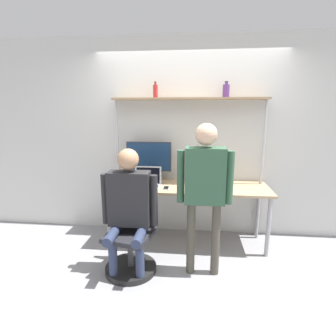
{
  "coord_description": "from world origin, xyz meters",
  "views": [
    {
      "loc": [
        0.08,
        -2.92,
        1.73
      ],
      "look_at": [
        -0.2,
        -0.19,
        1.13
      ],
      "focal_mm": 28.0,
      "sensor_mm": 36.0,
      "label": 1
    }
  ],
  "objects": [
    {
      "name": "monitor",
      "position": [
        -0.54,
        0.55,
        1.09
      ],
      "size": [
        0.62,
        0.18,
        0.54
      ],
      "color": "#333338",
      "rests_on": "desk"
    },
    {
      "name": "office_chair",
      "position": [
        -0.58,
        -0.35,
        0.27
      ],
      "size": [
        0.56,
        0.56,
        0.9
      ],
      "color": "black",
      "rests_on": "ground_plane"
    },
    {
      "name": "desk",
      "position": [
        0.0,
        0.36,
        0.71
      ],
      "size": [
        2.08,
        0.67,
        0.78
      ],
      "color": "tan",
      "rests_on": "ground_plane"
    },
    {
      "name": "person_standing",
      "position": [
        0.19,
        -0.34,
        1.03
      ],
      "size": [
        0.57,
        0.22,
        1.62
      ],
      "color": "#4C473D",
      "rests_on": "ground_plane"
    },
    {
      "name": "cell_phone",
      "position": [
        -0.26,
        0.21,
        0.78
      ],
      "size": [
        0.07,
        0.15,
        0.01
      ],
      "color": "silver",
      "rests_on": "desk"
    },
    {
      "name": "shelf_unit",
      "position": [
        0.0,
        0.55,
        1.63
      ],
      "size": [
        1.97,
        0.28,
        1.89
      ],
      "color": "#997A56",
      "rests_on": "ground_plane"
    },
    {
      "name": "bottle_purple",
      "position": [
        0.46,
        0.55,
        1.98
      ],
      "size": [
        0.09,
        0.09,
        0.2
      ],
      "color": "#593372",
      "rests_on": "shelf_unit"
    },
    {
      "name": "wall_back",
      "position": [
        0.0,
        0.72,
        1.35
      ],
      "size": [
        8.0,
        0.06,
        2.7
      ],
      "color": "silver",
      "rests_on": "ground_plane"
    },
    {
      "name": "laptop",
      "position": [
        -0.51,
        0.3,
        0.85
      ],
      "size": [
        0.35,
        0.24,
        0.25
      ],
      "color": "#BCBCC1",
      "rests_on": "desk"
    },
    {
      "name": "person_seated",
      "position": [
        -0.59,
        -0.39,
        0.8
      ],
      "size": [
        0.6,
        0.47,
        1.36
      ],
      "color": "#2D3856",
      "rests_on": "ground_plane"
    },
    {
      "name": "bottle_red",
      "position": [
        -0.44,
        0.55,
        1.98
      ],
      "size": [
        0.06,
        0.06,
        0.2
      ],
      "color": "maroon",
      "rests_on": "shelf_unit"
    },
    {
      "name": "ground_plane",
      "position": [
        0.0,
        0.0,
        0.0
      ],
      "size": [
        12.0,
        12.0,
        0.0
      ],
      "primitive_type": "plane",
      "color": "gray"
    }
  ]
}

